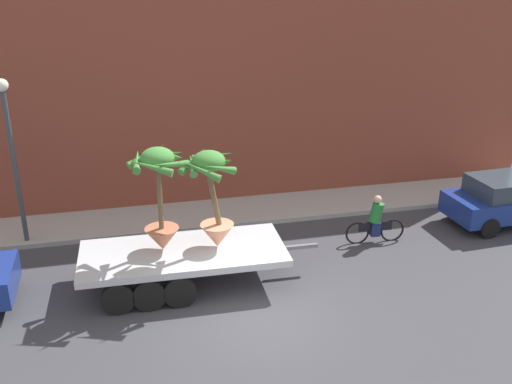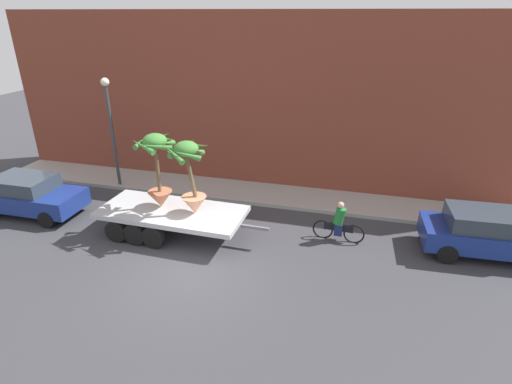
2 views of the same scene
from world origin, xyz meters
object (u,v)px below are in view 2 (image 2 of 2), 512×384
object	(u,v)px
flatbed_trailer	(166,215)
cyclist	(339,224)
parked_car	(487,233)
potted_palm_rear	(158,167)
trailing_car	(29,195)
street_lamp	(110,119)
potted_palm_middle	(190,175)

from	to	relation	value
flatbed_trailer	cyclist	distance (m)	6.23
cyclist	parked_car	xyz separation A→B (m)	(4.79, 0.34, 0.16)
potted_palm_rear	trailing_car	distance (m)	5.99
cyclist	street_lamp	world-z (taller)	street_lamp
cyclist	flatbed_trailer	bearing A→B (deg)	-169.92
cyclist	parked_car	bearing A→B (deg)	4.04
parked_car	trailing_car	bearing A→B (deg)	-175.32
trailing_car	flatbed_trailer	bearing A→B (deg)	-0.42
potted_palm_rear	flatbed_trailer	bearing A→B (deg)	-35.63
potted_palm_middle	street_lamp	size ratio (longest dim) A/B	0.54
parked_car	trailing_car	world-z (taller)	same
potted_palm_rear	cyclist	bearing A→B (deg)	8.25
potted_palm_middle	cyclist	world-z (taller)	potted_palm_middle
flatbed_trailer	parked_car	size ratio (longest dim) A/B	1.48
trailing_car	street_lamp	xyz separation A→B (m)	(1.92, 3.28, 2.40)
flatbed_trailer	parked_car	bearing A→B (deg)	7.45
cyclist	street_lamp	size ratio (longest dim) A/B	0.38
parked_car	street_lamp	xyz separation A→B (m)	(-14.98, 1.90, 2.41)
flatbed_trailer	potted_palm_middle	bearing A→B (deg)	0.13
flatbed_trailer	street_lamp	size ratio (longest dim) A/B	1.30
flatbed_trailer	cyclist	bearing A→B (deg)	10.08
potted_palm_rear	street_lamp	bearing A→B (deg)	140.50
potted_palm_middle	trailing_car	xyz separation A→B (m)	(-7.05, 0.04, -1.57)
parked_car	trailing_car	xyz separation A→B (m)	(-16.90, -1.38, 0.00)
trailing_car	street_lamp	distance (m)	4.50
parked_car	potted_palm_middle	bearing A→B (deg)	-171.77
street_lamp	potted_palm_middle	bearing A→B (deg)	-32.96
cyclist	street_lamp	distance (m)	10.75
flatbed_trailer	street_lamp	world-z (taller)	street_lamp
potted_palm_middle	cyclist	size ratio (longest dim) A/B	1.42
trailing_car	street_lamp	bearing A→B (deg)	59.68
potted_palm_rear	potted_palm_middle	xyz separation A→B (m)	(1.30, -0.16, -0.10)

